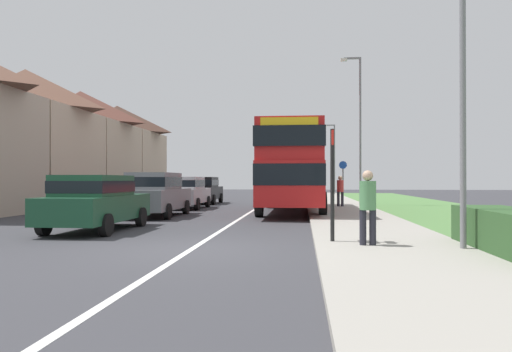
# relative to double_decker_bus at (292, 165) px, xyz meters

# --- Properties ---
(ground_plane) EXTENTS (120.00, 120.00, 0.00)m
(ground_plane) POSITION_rel_double_decker_bus_xyz_m (-1.89, -11.72, -2.14)
(ground_plane) COLOR #38383D
(lane_marking_centre) EXTENTS (0.14, 60.00, 0.01)m
(lane_marking_centre) POSITION_rel_double_decker_bus_xyz_m (-1.89, -3.72, -2.14)
(lane_marking_centre) COLOR silver
(lane_marking_centre) RESTS_ON ground_plane
(pavement_near_side) EXTENTS (3.20, 68.00, 0.12)m
(pavement_near_side) POSITION_rel_double_decker_bus_xyz_m (2.31, -5.72, -2.08)
(pavement_near_side) COLOR #9E998E
(pavement_near_side) RESTS_ON ground_plane
(grass_verge_seaward) EXTENTS (6.00, 68.00, 0.08)m
(grass_verge_seaward) POSITION_rel_double_decker_bus_xyz_m (6.61, -5.72, -2.10)
(grass_verge_seaward) COLOR #517F42
(grass_verge_seaward) RESTS_ON ground_plane
(double_decker_bus) EXTENTS (2.80, 10.23, 3.70)m
(double_decker_bus) POSITION_rel_double_decker_bus_xyz_m (0.00, 0.00, 0.00)
(double_decker_bus) COLOR red
(double_decker_bus) RESTS_ON ground_plane
(parked_car_dark_green) EXTENTS (1.90, 4.33, 1.60)m
(parked_car_dark_green) POSITION_rel_double_decker_bus_xyz_m (-5.46, -8.39, -1.26)
(parked_car_dark_green) COLOR #19472D
(parked_car_dark_green) RESTS_ON ground_plane
(parked_car_grey) EXTENTS (1.94, 4.49, 1.75)m
(parked_car_grey) POSITION_rel_double_decker_bus_xyz_m (-5.37, -3.09, -1.19)
(parked_car_grey) COLOR slate
(parked_car_grey) RESTS_ON ground_plane
(parked_car_silver) EXTENTS (2.01, 4.17, 1.61)m
(parked_car_silver) POSITION_rel_double_decker_bus_xyz_m (-5.48, 2.09, -1.25)
(parked_car_silver) COLOR #B7B7BC
(parked_car_silver) RESTS_ON ground_plane
(parked_car_black) EXTENTS (1.98, 4.11, 1.63)m
(parked_car_black) POSITION_rel_double_decker_bus_xyz_m (-5.60, 7.01, -1.24)
(parked_car_black) COLOR black
(parked_car_black) RESTS_ON ground_plane
(pedestrian_at_stop) EXTENTS (0.34, 0.34, 1.67)m
(pedestrian_at_stop) POSITION_rel_double_decker_bus_xyz_m (1.80, -11.48, -1.17)
(pedestrian_at_stop) COLOR #23232D
(pedestrian_at_stop) RESTS_ON ground_plane
(pedestrian_walking_away) EXTENTS (0.34, 0.34, 1.67)m
(pedestrian_walking_away) POSITION_rel_double_decker_bus_xyz_m (2.37, 2.87, -1.17)
(pedestrian_walking_away) COLOR #23232D
(pedestrian_walking_away) RESTS_ON ground_plane
(bus_stop_sign) EXTENTS (0.09, 0.52, 2.60)m
(bus_stop_sign) POSITION_rel_double_decker_bus_xyz_m (1.11, -10.91, -0.60)
(bus_stop_sign) COLOR black
(bus_stop_sign) RESTS_ON ground_plane
(cycle_route_sign) EXTENTS (0.44, 0.08, 2.52)m
(cycle_route_sign) POSITION_rel_double_decker_bus_xyz_m (2.75, 5.68, -0.71)
(cycle_route_sign) COLOR slate
(cycle_route_sign) RESTS_ON ground_plane
(street_lamp_near) EXTENTS (1.14, 0.20, 7.29)m
(street_lamp_near) POSITION_rel_double_decker_bus_xyz_m (3.51, -11.77, 2.05)
(street_lamp_near) COLOR slate
(street_lamp_near) RESTS_ON ground_plane
(street_lamp_mid) EXTENTS (1.14, 0.20, 8.26)m
(street_lamp_mid) POSITION_rel_double_decker_bus_xyz_m (3.56, 5.18, 2.55)
(street_lamp_mid) COLOR slate
(street_lamp_mid) RESTS_ON ground_plane
(street_lamp_far) EXTENTS (1.14, 0.20, 6.72)m
(street_lamp_far) POSITION_rel_double_decker_bus_xyz_m (3.41, 24.27, 1.76)
(street_lamp_far) COLOR slate
(street_lamp_far) RESTS_ON ground_plane
(house_terrace_far_side) EXTENTS (6.37, 25.28, 7.40)m
(house_terrace_far_side) POSITION_rel_double_decker_bus_xyz_m (-14.34, 5.76, 1.56)
(house_terrace_far_side) COLOR tan
(house_terrace_far_side) RESTS_ON ground_plane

